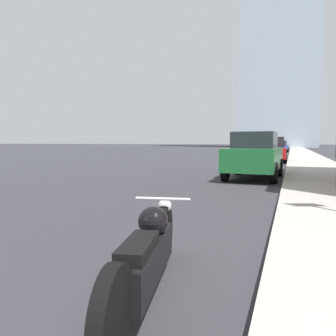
# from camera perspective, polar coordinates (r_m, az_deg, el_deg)

# --- Properties ---
(sidewalk) EXTENTS (2.83, 240.00, 0.15)m
(sidewalk) POSITION_cam_1_polar(r_m,az_deg,el_deg) (38.71, 22.44, 2.28)
(sidewalk) COLOR #B2ADA3
(sidewalk) RESTS_ON ground_plane
(motorcycle) EXTENTS (0.78, 2.47, 0.76)m
(motorcycle) POSITION_cam_1_polar(r_m,az_deg,el_deg) (3.02, -3.57, -14.67)
(motorcycle) COLOR black
(motorcycle) RESTS_ON ground_plane
(parked_car_green) EXTENTS (1.96, 4.09, 1.74)m
(parked_car_green) POSITION_cam_1_polar(r_m,az_deg,el_deg) (12.67, 14.84, 2.18)
(parked_car_green) COLOR #1E6B33
(parked_car_green) RESTS_ON ground_plane
(parked_car_red) EXTENTS (2.00, 4.57, 1.72)m
(parked_car_red) POSITION_cam_1_polar(r_m,az_deg,el_deg) (23.56, 17.65, 3.03)
(parked_car_red) COLOR red
(parked_car_red) RESTS_ON ground_plane
(parked_car_yellow) EXTENTS (2.06, 4.11, 1.63)m
(parked_car_yellow) POSITION_cam_1_polar(r_m,az_deg,el_deg) (34.15, 17.96, 3.38)
(parked_car_yellow) COLOR gold
(parked_car_yellow) RESTS_ON ground_plane
(parked_car_blue) EXTENTS (2.01, 4.10, 1.55)m
(parked_car_blue) POSITION_cam_1_polar(r_m,az_deg,el_deg) (45.07, 19.02, 3.56)
(parked_car_blue) COLOR #1E3899
(parked_car_blue) RESTS_ON ground_plane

